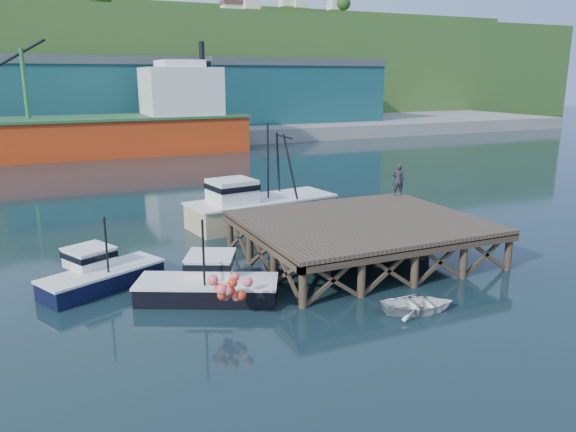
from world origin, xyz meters
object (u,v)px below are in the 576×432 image
boat_navy (99,273)px  trawler (259,204)px  boat_black (208,283)px  dockworker (398,180)px  dinghy (418,305)px

boat_navy → trawler: bearing=9.5°
boat_navy → trawler: (10.93, 7.65, 0.65)m
boat_black → dockworker: (14.37, 6.37, 2.43)m
boat_black → dinghy: boat_black is taller
boat_black → dockworker: dockworker is taller
trawler → boat_black: bearing=-130.1°
trawler → dockworker: (7.66, -4.54, 1.76)m
boat_navy → boat_black: boat_black is taller
boat_navy → dockworker: bearing=-16.0°
boat_navy → dinghy: (11.64, -8.33, -0.38)m
boat_navy → dockworker: dockworker is taller
boat_black → dinghy: bearing=-8.5°
boat_navy → dinghy: boat_navy is taller
dockworker → trawler: bearing=-7.8°
boat_navy → boat_black: 5.33m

